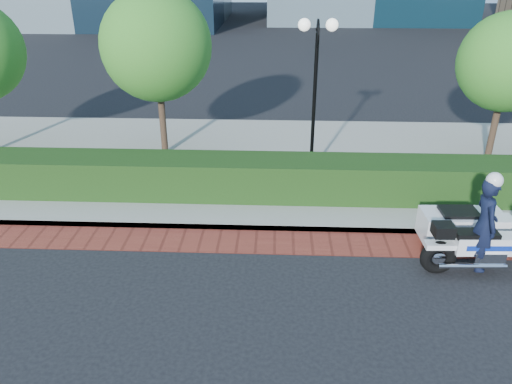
{
  "coord_description": "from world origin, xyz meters",
  "views": [
    {
      "loc": [
        -0.0,
        -8.07,
        5.88
      ],
      "look_at": [
        -0.44,
        2.01,
        1.0
      ],
      "focal_mm": 35.0,
      "sensor_mm": 36.0,
      "label": 1
    }
  ],
  "objects_px": {
    "tree_c": "(508,62)",
    "lamppost": "(316,74)",
    "police_motorcycle": "(479,231)",
    "tree_b": "(156,46)"
  },
  "relations": [
    {
      "from": "lamppost",
      "to": "tree_c",
      "type": "xyz_separation_m",
      "value": [
        5.5,
        1.3,
        0.09
      ]
    },
    {
      "from": "tree_c",
      "to": "police_motorcycle",
      "type": "relative_size",
      "value": 1.58
    },
    {
      "from": "lamppost",
      "to": "tree_c",
      "type": "bearing_deg",
      "value": 13.3
    },
    {
      "from": "lamppost",
      "to": "tree_b",
      "type": "xyz_separation_m",
      "value": [
        -4.5,
        1.3,
        0.48
      ]
    },
    {
      "from": "tree_b",
      "to": "tree_c",
      "type": "xyz_separation_m",
      "value": [
        10.0,
        -0.0,
        -0.39
      ]
    },
    {
      "from": "tree_c",
      "to": "police_motorcycle",
      "type": "bearing_deg",
      "value": -112.83
    },
    {
      "from": "tree_c",
      "to": "police_motorcycle",
      "type": "distance_m",
      "value": 6.49
    },
    {
      "from": "tree_b",
      "to": "lamppost",
      "type": "bearing_deg",
      "value": -16.11
    },
    {
      "from": "tree_c",
      "to": "tree_b",
      "type": "bearing_deg",
      "value": 180.0
    },
    {
      "from": "tree_c",
      "to": "lamppost",
      "type": "bearing_deg",
      "value": -166.7
    }
  ]
}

